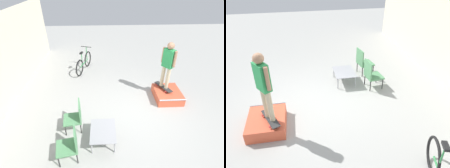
% 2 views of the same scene
% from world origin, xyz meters
% --- Properties ---
extents(ground_plane, '(24.00, 24.00, 0.00)m').
position_xyz_m(ground_plane, '(0.00, 0.00, 0.00)').
color(ground_plane, '#A8A8A3').
extents(skate_ramp_box, '(1.14, 0.94, 0.34)m').
position_xyz_m(skate_ramp_box, '(0.87, -1.36, 0.16)').
color(skate_ramp_box, '#DB5638').
rests_on(skate_ramp_box, ground_plane).
extents(skateboard_on_ramp, '(0.83, 0.53, 0.07)m').
position_xyz_m(skateboard_on_ramp, '(1.04, -1.23, 0.40)').
color(skateboard_on_ramp, '#2D2D2D').
rests_on(skateboard_on_ramp, skate_ramp_box).
extents(person_skater, '(0.48, 0.38, 1.72)m').
position_xyz_m(person_skater, '(1.04, -1.23, 1.43)').
color(person_skater, '#C6B793').
rests_on(person_skater, skateboard_on_ramp).
extents(coffee_table, '(0.91, 0.70, 0.41)m').
position_xyz_m(coffee_table, '(-1.03, 1.07, 0.37)').
color(coffee_table, '#9E9EA3').
rests_on(coffee_table, ground_plane).
extents(patio_chair_left, '(0.61, 0.61, 0.97)m').
position_xyz_m(patio_chair_left, '(-1.51, 1.87, 0.51)').
color(patio_chair_left, black).
rests_on(patio_chair_left, ground_plane).
extents(patio_chair_right, '(0.59, 0.59, 0.97)m').
position_xyz_m(patio_chair_right, '(-0.53, 1.87, 0.51)').
color(patio_chair_right, black).
rests_on(patio_chair_right, ground_plane).
extents(bicycle, '(1.74, 0.67, 1.08)m').
position_xyz_m(bicycle, '(3.29, 1.96, 0.41)').
color(bicycle, black).
rests_on(bicycle, ground_plane).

